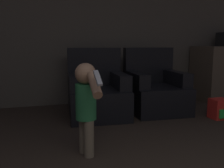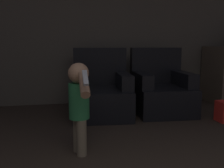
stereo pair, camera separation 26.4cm
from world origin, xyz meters
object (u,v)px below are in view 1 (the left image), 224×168
object	(u,v)px
person_toddler	(86,102)
toy_backpack	(219,109)
armchair_right	(155,90)
armchair_left	(97,93)

from	to	relation	value
person_toddler	toy_backpack	bearing A→B (deg)	-87.39
armchair_right	person_toddler	distance (m)	1.78
armchair_right	person_toddler	world-z (taller)	armchair_right
person_toddler	toy_backpack	distance (m)	2.03
armchair_right	person_toddler	xyz separation A→B (m)	(-1.27, -1.24, 0.17)
toy_backpack	person_toddler	bearing A→B (deg)	-162.50
armchair_left	armchair_right	size ratio (longest dim) A/B	1.00
armchair_left	toy_backpack	xyz separation A→B (m)	(1.52, -0.64, -0.18)
toy_backpack	armchair_left	bearing A→B (deg)	157.31
armchair_left	toy_backpack	bearing A→B (deg)	-17.94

